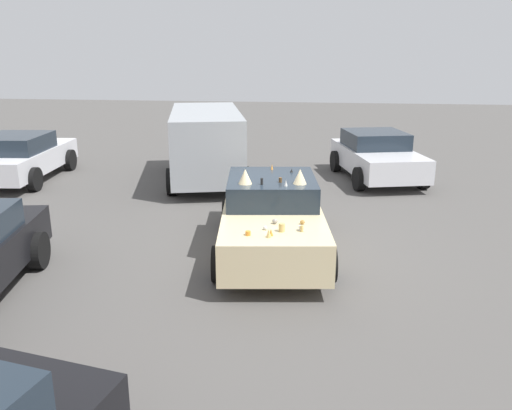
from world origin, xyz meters
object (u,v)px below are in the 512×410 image
(art_car_decorated, at_px, (272,215))
(parked_van_behind_right, at_px, (206,142))
(parked_sedan_row_back_center, at_px, (377,156))
(parked_sedan_near_right, at_px, (20,157))

(art_car_decorated, relative_size, parked_van_behind_right, 0.90)
(parked_van_behind_right, bearing_deg, parked_sedan_row_back_center, -94.08)
(parked_sedan_row_back_center, bearing_deg, parked_van_behind_right, -94.32)
(parked_van_behind_right, xyz_separation_m, parked_sedan_row_back_center, (0.85, -4.96, -0.45))
(parked_van_behind_right, relative_size, parked_sedan_near_right, 1.18)
(art_car_decorated, bearing_deg, parked_sedan_row_back_center, 150.65)
(parked_sedan_near_right, bearing_deg, art_car_decorated, -126.46)
(parked_van_behind_right, distance_m, parked_sedan_near_right, 5.51)
(art_car_decorated, height_order, parked_sedan_row_back_center, art_car_decorated)
(art_car_decorated, height_order, parked_van_behind_right, parked_van_behind_right)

